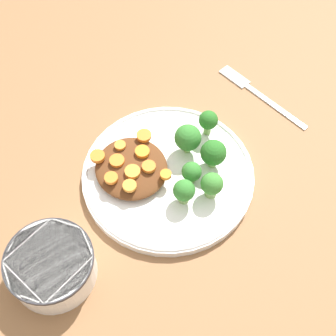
# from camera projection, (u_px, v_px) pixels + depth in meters

# --- Properties ---
(ground_plane) EXTENTS (4.00, 4.00, 0.00)m
(ground_plane) POSITION_uv_depth(u_px,v_px,m) (168.00, 178.00, 0.78)
(ground_plane) COLOR #8C603D
(plate) EXTENTS (0.28, 0.28, 0.02)m
(plate) POSITION_uv_depth(u_px,v_px,m) (168.00, 175.00, 0.78)
(plate) COLOR white
(plate) RESTS_ON ground_plane
(dip_bowl) EXTENTS (0.13, 0.13, 0.06)m
(dip_bowl) POSITION_uv_depth(u_px,v_px,m) (51.00, 265.00, 0.67)
(dip_bowl) COLOR white
(dip_bowl) RESTS_ON ground_plane
(stew_mound) EXTENTS (0.12, 0.12, 0.02)m
(stew_mound) POSITION_uv_depth(u_px,v_px,m) (131.00, 168.00, 0.76)
(stew_mound) COLOR #5B3319
(stew_mound) RESTS_ON plate
(broccoli_floret_0) EXTENTS (0.04, 0.04, 0.06)m
(broccoli_floret_0) POSITION_uv_depth(u_px,v_px,m) (188.00, 138.00, 0.77)
(broccoli_floret_0) COLOR #7FA85B
(broccoli_floret_0) RESTS_ON plate
(broccoli_floret_1) EXTENTS (0.04, 0.04, 0.05)m
(broccoli_floret_1) POSITION_uv_depth(u_px,v_px,m) (212.00, 185.00, 0.73)
(broccoli_floret_1) COLOR #7FA85B
(broccoli_floret_1) RESTS_ON plate
(broccoli_floret_2) EXTENTS (0.04, 0.04, 0.06)m
(broccoli_floret_2) POSITION_uv_depth(u_px,v_px,m) (213.00, 153.00, 0.75)
(broccoli_floret_2) COLOR #7FA85B
(broccoli_floret_2) RESTS_ON plate
(broccoli_floret_3) EXTENTS (0.03, 0.03, 0.04)m
(broccoli_floret_3) POSITION_uv_depth(u_px,v_px,m) (192.00, 172.00, 0.74)
(broccoli_floret_3) COLOR #759E51
(broccoli_floret_3) RESTS_ON plate
(broccoli_floret_4) EXTENTS (0.03, 0.03, 0.05)m
(broccoli_floret_4) POSITION_uv_depth(u_px,v_px,m) (183.00, 192.00, 0.72)
(broccoli_floret_4) COLOR #7FA85B
(broccoli_floret_4) RESTS_ON plate
(broccoli_floret_5) EXTENTS (0.03, 0.03, 0.05)m
(broccoli_floret_5) POSITION_uv_depth(u_px,v_px,m) (208.00, 121.00, 0.79)
(broccoli_floret_5) COLOR #7FA85B
(broccoli_floret_5) RESTS_ON plate
(carrot_slice_0) EXTENTS (0.02, 0.02, 0.01)m
(carrot_slice_0) POSITION_uv_depth(u_px,v_px,m) (142.00, 152.00, 0.77)
(carrot_slice_0) COLOR orange
(carrot_slice_0) RESTS_ON stew_mound
(carrot_slice_1) EXTENTS (0.02, 0.02, 0.01)m
(carrot_slice_1) POSITION_uv_depth(u_px,v_px,m) (130.00, 186.00, 0.73)
(carrot_slice_1) COLOR orange
(carrot_slice_1) RESTS_ON stew_mound
(carrot_slice_2) EXTENTS (0.02, 0.02, 0.01)m
(carrot_slice_2) POSITION_uv_depth(u_px,v_px,m) (117.00, 161.00, 0.76)
(carrot_slice_2) COLOR orange
(carrot_slice_2) RESTS_ON stew_mound
(carrot_slice_3) EXTENTS (0.02, 0.02, 0.00)m
(carrot_slice_3) POSITION_uv_depth(u_px,v_px,m) (120.00, 145.00, 0.77)
(carrot_slice_3) COLOR orange
(carrot_slice_3) RESTS_ON stew_mound
(carrot_slice_4) EXTENTS (0.02, 0.02, 0.01)m
(carrot_slice_4) POSITION_uv_depth(u_px,v_px,m) (166.00, 175.00, 0.74)
(carrot_slice_4) COLOR orange
(carrot_slice_4) RESTS_ON stew_mound
(carrot_slice_5) EXTENTS (0.02, 0.02, 0.01)m
(carrot_slice_5) POSITION_uv_depth(u_px,v_px,m) (149.00, 167.00, 0.75)
(carrot_slice_5) COLOR orange
(carrot_slice_5) RESTS_ON stew_mound
(carrot_slice_6) EXTENTS (0.02, 0.02, 0.01)m
(carrot_slice_6) POSITION_uv_depth(u_px,v_px,m) (111.00, 178.00, 0.74)
(carrot_slice_6) COLOR orange
(carrot_slice_6) RESTS_ON stew_mound
(carrot_slice_7) EXTENTS (0.02, 0.02, 0.01)m
(carrot_slice_7) POSITION_uv_depth(u_px,v_px,m) (98.00, 156.00, 0.76)
(carrot_slice_7) COLOR orange
(carrot_slice_7) RESTS_ON stew_mound
(carrot_slice_8) EXTENTS (0.03, 0.03, 0.01)m
(carrot_slice_8) POSITION_uv_depth(u_px,v_px,m) (144.00, 136.00, 0.78)
(carrot_slice_8) COLOR orange
(carrot_slice_8) RESTS_ON stew_mound
(carrot_slice_9) EXTENTS (0.03, 0.03, 0.01)m
(carrot_slice_9) POSITION_uv_depth(u_px,v_px,m) (133.00, 172.00, 0.74)
(carrot_slice_9) COLOR orange
(carrot_slice_9) RESTS_ON stew_mound
(fork) EXTENTS (0.20, 0.08, 0.01)m
(fork) POSITION_uv_depth(u_px,v_px,m) (254.00, 91.00, 0.89)
(fork) COLOR silver
(fork) RESTS_ON ground_plane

